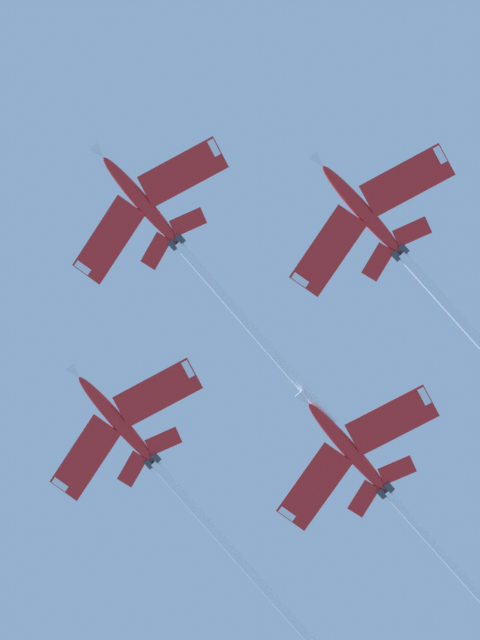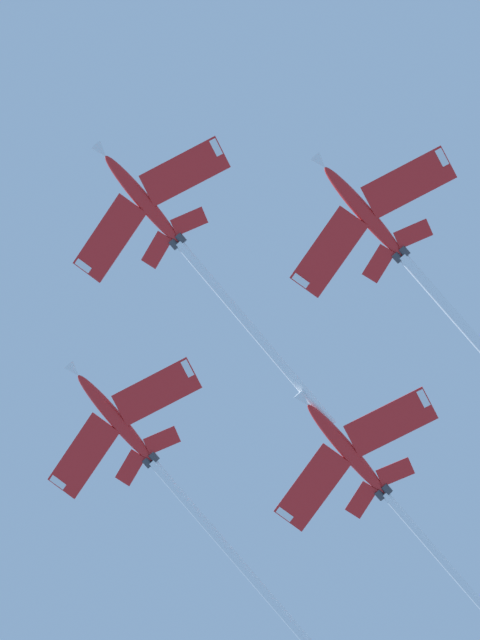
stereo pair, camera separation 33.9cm
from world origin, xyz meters
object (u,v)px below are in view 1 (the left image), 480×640
Objects in this scene: jet_left_wing at (418,272)px; jet_right_wing at (161,470)px; jet_slot at (387,492)px; jet_lead at (179,245)px.

jet_left_wing is 1.05× the size of jet_right_wing.
jet_slot is at bearing 110.60° from jet_right_wing.
jet_slot is (-8.25, 21.95, -3.52)m from jet_right_wing.
jet_lead is at bearing 22.81° from jet_right_wing.
jet_right_wing is 0.97× the size of jet_slot.
jet_lead is at bearing -23.45° from jet_slot.
jet_left_wing is at bearing 68.99° from jet_right_wing.
jet_left_wing is at bearing 25.15° from jet_slot.
jet_slot is (-20.35, -9.55, -3.39)m from jet_left_wing.
jet_lead is 23.76m from jet_right_wing.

